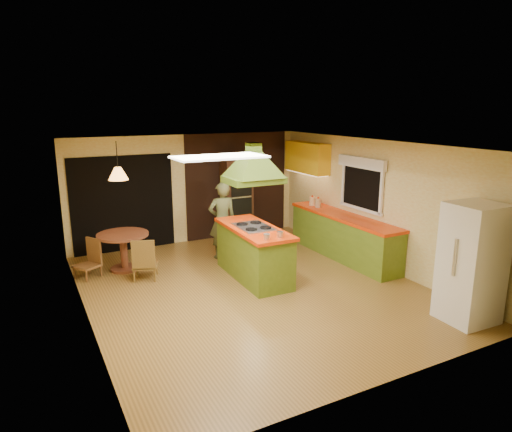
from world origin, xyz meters
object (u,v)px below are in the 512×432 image
man (222,220)px  refrigerator (472,263)px  canister_large (318,203)px  wall_oven (236,197)px  kitchen_island (254,252)px  dining_table (123,244)px

man → refrigerator: 4.82m
refrigerator → canister_large: (0.12, 4.04, 0.12)m
canister_large → refrigerator: bearing=-91.7°
man → wall_oven: bearing=-120.9°
man → canister_large: man is taller
kitchen_island → dining_table: size_ratio=2.01×
kitchen_island → wall_oven: size_ratio=0.98×
dining_table → canister_large: size_ratio=4.99×
kitchen_island → wall_oven: (0.83, 2.51, 0.52)m
man → wall_oven: (0.88, 1.18, 0.20)m
refrigerator → dining_table: refrigerator is taller
man → dining_table: bearing=-0.2°
kitchen_island → refrigerator: bearing=-54.4°
kitchen_island → canister_large: 2.44m
dining_table → canister_large: canister_large is taller
kitchen_island → canister_large: (2.15, 1.02, 0.53)m
wall_oven → dining_table: 3.08m
wall_oven → kitchen_island: bearing=-104.9°
refrigerator → wall_oven: bearing=104.5°
kitchen_island → dining_table: kitchen_island is taller
kitchen_island → man: 1.36m
man → canister_large: 2.23m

